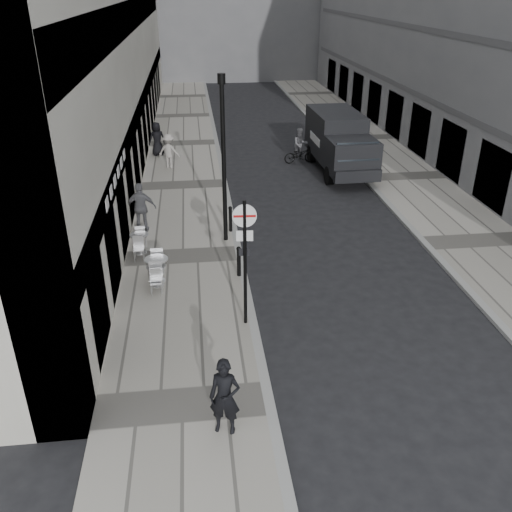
{
  "coord_description": "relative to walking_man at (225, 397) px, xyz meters",
  "views": [
    {
      "loc": [
        -1.44,
        -7.0,
        8.8
      ],
      "look_at": [
        0.28,
        7.51,
        1.4
      ],
      "focal_mm": 38.0,
      "sensor_mm": 36.0,
      "label": 1
    }
  ],
  "objects": [
    {
      "name": "ground",
      "position": [
        1.06,
        -1.8,
        -1.03
      ],
      "size": [
        120.0,
        120.0,
        0.0
      ],
      "primitive_type": "plane",
      "color": "black",
      "rests_on": "ground"
    },
    {
      "name": "sidewalk",
      "position": [
        -0.94,
        16.2,
        -0.97
      ],
      "size": [
        4.0,
        60.0,
        0.12
      ],
      "primitive_type": "cube",
      "color": "#A19B91",
      "rests_on": "ground"
    },
    {
      "name": "far_sidewalk",
      "position": [
        10.06,
        16.2,
        -0.97
      ],
      "size": [
        4.0,
        60.0,
        0.12
      ],
      "primitive_type": "cube",
      "color": "#A19B91",
      "rests_on": "ground"
    },
    {
      "name": "walking_man",
      "position": [
        0.0,
        0.0,
        0.0
      ],
      "size": [
        0.76,
        0.6,
        1.82
      ],
      "primitive_type": "imported",
      "rotation": [
        0.0,
        0.0,
        -0.27
      ],
      "color": "black",
      "rests_on": "sidewalk"
    },
    {
      "name": "sign_post",
      "position": [
        0.85,
        4.09,
        1.47
      ],
      "size": [
        0.64,
        0.11,
        3.71
      ],
      "rotation": [
        0.0,
        0.0,
        -0.06
      ],
      "color": "black",
      "rests_on": "sidewalk"
    },
    {
      "name": "lamppost",
      "position": [
        0.67,
        9.74,
        2.44
      ],
      "size": [
        0.27,
        0.27,
        6.02
      ],
      "color": "black",
      "rests_on": "sidewalk"
    },
    {
      "name": "bollard_near",
      "position": [
        0.91,
        10.49,
        -0.43
      ],
      "size": [
        0.13,
        0.13,
        0.96
      ],
      "primitive_type": "cylinder",
      "color": "black",
      "rests_on": "sidewalk"
    },
    {
      "name": "bollard_far",
      "position": [
        0.91,
        6.88,
        -0.42
      ],
      "size": [
        0.13,
        0.13,
        0.99
      ],
      "primitive_type": "cylinder",
      "color": "black",
      "rests_on": "sidewalk"
    },
    {
      "name": "panel_van",
      "position": [
        7.05,
        17.83,
        0.6
      ],
      "size": [
        2.41,
        6.2,
        2.9
      ],
      "rotation": [
        0.0,
        0.0,
        0.02
      ],
      "color": "black",
      "rests_on": "ground"
    },
    {
      "name": "cyclist",
      "position": [
        5.35,
        19.4,
        -0.29
      ],
      "size": [
        1.83,
        0.89,
        1.89
      ],
      "rotation": [
        0.0,
        0.0,
        0.16
      ],
      "color": "black",
      "rests_on": "ground"
    },
    {
      "name": "pedestrian_a",
      "position": [
        -2.48,
        10.89,
        0.07
      ],
      "size": [
        1.19,
        0.57,
        1.96
      ],
      "primitive_type": "imported",
      "rotation": [
        0.0,
        0.0,
        3.06
      ],
      "color": "#59595E",
      "rests_on": "sidewalk"
    },
    {
      "name": "pedestrian_b",
      "position": [
        -1.63,
        18.96,
        -0.03
      ],
      "size": [
        1.3,
        1.01,
        1.77
      ],
      "primitive_type": "imported",
      "rotation": [
        0.0,
        0.0,
        2.79
      ],
      "color": "#A69F99",
      "rests_on": "sidewalk"
    },
    {
      "name": "pedestrian_c",
      "position": [
        -2.34,
        21.39,
        0.01
      ],
      "size": [
        1.04,
        0.86,
        1.84
      ],
      "primitive_type": "imported",
      "rotation": [
        0.0,
        0.0,
        3.49
      ],
      "color": "black",
      "rests_on": "sidewalk"
    },
    {
      "name": "cafe_table_near",
      "position": [
        -1.74,
        6.81,
        -0.42
      ],
      "size": [
        0.75,
        1.69,
        0.96
      ],
      "color": "silver",
      "rests_on": "sidewalk"
    },
    {
      "name": "cafe_table_mid",
      "position": [
        -1.74,
        6.55,
        -0.5
      ],
      "size": [
        0.63,
        1.42,
        0.81
      ],
      "color": "silver",
      "rests_on": "sidewalk"
    },
    {
      "name": "cafe_table_far",
      "position": [
        -2.44,
        8.96,
        -0.47
      ],
      "size": [
        0.67,
        1.52,
        0.86
      ],
      "color": "silver",
      "rests_on": "sidewalk"
    }
  ]
}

